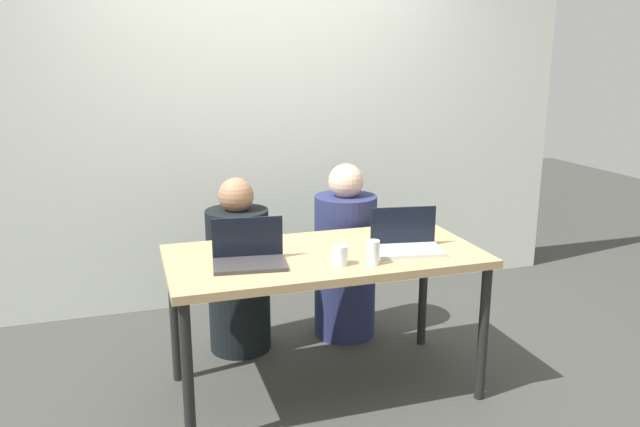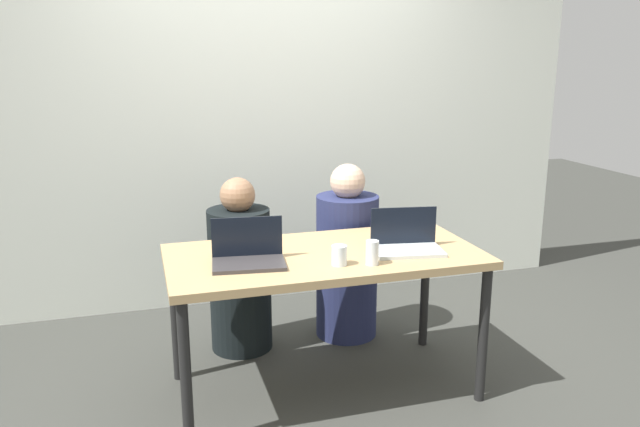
# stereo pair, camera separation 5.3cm
# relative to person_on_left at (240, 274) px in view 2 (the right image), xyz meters

# --- Properties ---
(ground_plane) EXTENTS (12.00, 12.00, 0.00)m
(ground_plane) POSITION_rel_person_on_left_xyz_m (0.33, -0.60, -0.45)
(ground_plane) COLOR #393A35
(back_wall) EXTENTS (4.50, 0.10, 2.44)m
(back_wall) POSITION_rel_person_on_left_xyz_m (0.33, 0.79, 0.77)
(back_wall) COLOR silver
(back_wall) RESTS_ON ground
(desk) EXTENTS (1.54, 0.75, 0.74)m
(desk) POSITION_rel_person_on_left_xyz_m (0.33, -0.60, 0.22)
(desk) COLOR tan
(desk) RESTS_ON ground
(person_on_left) EXTENTS (0.39, 0.39, 1.02)m
(person_on_left) POSITION_rel_person_on_left_xyz_m (0.00, 0.00, 0.00)
(person_on_left) COLOR black
(person_on_left) RESTS_ON ground
(person_on_right) EXTENTS (0.43, 0.43, 1.07)m
(person_on_right) POSITION_rel_person_on_left_xyz_m (0.65, 0.00, 0.02)
(person_on_right) COLOR navy
(person_on_right) RESTS_ON ground
(laptop_front_left) EXTENTS (0.36, 0.26, 0.21)m
(laptop_front_left) POSITION_rel_person_on_left_xyz_m (-0.06, -0.66, 0.33)
(laptop_front_left) COLOR #373435
(laptop_front_left) RESTS_ON desk
(laptop_front_right) EXTENTS (0.36, 0.26, 0.20)m
(laptop_front_right) POSITION_rel_person_on_left_xyz_m (0.73, -0.69, 0.33)
(laptop_front_right) COLOR silver
(laptop_front_right) RESTS_ON desk
(water_glass_right) EXTENTS (0.06, 0.06, 0.11)m
(water_glass_right) POSITION_rel_person_on_left_xyz_m (0.49, -0.84, 0.34)
(water_glass_right) COLOR white
(water_glass_right) RESTS_ON desk
(water_glass_center) EXTENTS (0.07, 0.07, 0.09)m
(water_glass_center) POSITION_rel_person_on_left_xyz_m (0.34, -0.80, 0.33)
(water_glass_center) COLOR silver
(water_glass_center) RESTS_ON desk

